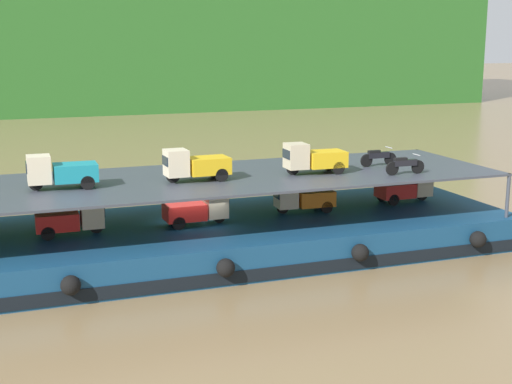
{
  "coord_description": "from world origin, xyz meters",
  "views": [
    {
      "loc": [
        -7.97,
        -29.42,
        9.4
      ],
      "look_at": [
        2.86,
        0.0,
        2.7
      ],
      "focal_mm": 50.7,
      "sensor_mm": 36.0,
      "label": 1
    }
  ],
  "objects_px": {
    "mini_truck_lower_fore": "(303,197)",
    "mini_truck_upper_fore": "(196,165)",
    "mini_truck_lower_mid": "(197,209)",
    "mini_truck_upper_bow": "(314,158)",
    "motorcycle_upper_centre": "(378,157)",
    "mini_truck_lower_bow": "(405,188)",
    "cargo_barge": "(195,241)",
    "mini_truck_upper_mid": "(61,172)",
    "motorcycle_upper_port": "(405,165)",
    "mini_truck_lower_aft": "(71,219)"
  },
  "relations": [
    {
      "from": "mini_truck_lower_fore",
      "to": "mini_truck_upper_fore",
      "type": "distance_m",
      "value": 5.79
    },
    {
      "from": "mini_truck_lower_mid",
      "to": "mini_truck_lower_fore",
      "type": "bearing_deg",
      "value": 6.19
    },
    {
      "from": "mini_truck_upper_bow",
      "to": "motorcycle_upper_centre",
      "type": "bearing_deg",
      "value": 10.74
    },
    {
      "from": "mini_truck_lower_mid",
      "to": "mini_truck_lower_bow",
      "type": "bearing_deg",
      "value": 4.09
    },
    {
      "from": "cargo_barge",
      "to": "mini_truck_upper_fore",
      "type": "distance_m",
      "value": 3.48
    },
    {
      "from": "cargo_barge",
      "to": "mini_truck_upper_mid",
      "type": "distance_m",
      "value": 6.49
    },
    {
      "from": "mini_truck_lower_bow",
      "to": "mini_truck_upper_bow",
      "type": "relative_size",
      "value": 0.99
    },
    {
      "from": "mini_truck_lower_fore",
      "to": "motorcycle_upper_port",
      "type": "bearing_deg",
      "value": -35.65
    },
    {
      "from": "mini_truck_upper_bow",
      "to": "motorcycle_upper_port",
      "type": "distance_m",
      "value": 4.02
    },
    {
      "from": "mini_truck_upper_mid",
      "to": "mini_truck_upper_fore",
      "type": "distance_m",
      "value": 5.46
    },
    {
      "from": "motorcycle_upper_port",
      "to": "motorcycle_upper_centre",
      "type": "bearing_deg",
      "value": 90.94
    },
    {
      "from": "motorcycle_upper_port",
      "to": "mini_truck_lower_bow",
      "type": "bearing_deg",
      "value": 56.83
    },
    {
      "from": "cargo_barge",
      "to": "mini_truck_lower_bow",
      "type": "relative_size",
      "value": 10.47
    },
    {
      "from": "mini_truck_lower_bow",
      "to": "motorcycle_upper_centre",
      "type": "relative_size",
      "value": 1.44
    },
    {
      "from": "mini_truck_lower_mid",
      "to": "mini_truck_upper_mid",
      "type": "xyz_separation_m",
      "value": [
        -5.58,
        -0.02,
        2.0
      ]
    },
    {
      "from": "mini_truck_lower_fore",
      "to": "mini_truck_lower_bow",
      "type": "xyz_separation_m",
      "value": [
        5.56,
        0.2,
        0.0
      ]
    },
    {
      "from": "mini_truck_upper_fore",
      "to": "motorcycle_upper_centre",
      "type": "relative_size",
      "value": 1.46
    },
    {
      "from": "mini_truck_lower_aft",
      "to": "motorcycle_upper_port",
      "type": "relative_size",
      "value": 1.46
    },
    {
      "from": "mini_truck_lower_fore",
      "to": "mini_truck_upper_fore",
      "type": "relative_size",
      "value": 1.01
    },
    {
      "from": "mini_truck_lower_bow",
      "to": "motorcycle_upper_centre",
      "type": "height_order",
      "value": "motorcycle_upper_centre"
    },
    {
      "from": "cargo_barge",
      "to": "mini_truck_lower_aft",
      "type": "relative_size",
      "value": 10.39
    },
    {
      "from": "mini_truck_lower_fore",
      "to": "mini_truck_lower_bow",
      "type": "bearing_deg",
      "value": 2.11
    },
    {
      "from": "mini_truck_upper_mid",
      "to": "mini_truck_upper_fore",
      "type": "bearing_deg",
      "value": -3.44
    },
    {
      "from": "mini_truck_lower_mid",
      "to": "mini_truck_upper_fore",
      "type": "height_order",
      "value": "mini_truck_upper_fore"
    },
    {
      "from": "mini_truck_lower_bow",
      "to": "motorcycle_upper_centre",
      "type": "distance_m",
      "value": 2.64
    },
    {
      "from": "mini_truck_lower_mid",
      "to": "motorcycle_upper_port",
      "type": "relative_size",
      "value": 1.45
    },
    {
      "from": "mini_truck_lower_aft",
      "to": "mini_truck_upper_fore",
      "type": "height_order",
      "value": "mini_truck_upper_fore"
    },
    {
      "from": "mini_truck_lower_aft",
      "to": "motorcycle_upper_centre",
      "type": "xyz_separation_m",
      "value": [
        14.16,
        0.02,
        1.74
      ]
    },
    {
      "from": "mini_truck_upper_bow",
      "to": "mini_truck_lower_fore",
      "type": "bearing_deg",
      "value": 90.96
    },
    {
      "from": "mini_truck_lower_mid",
      "to": "motorcycle_upper_centre",
      "type": "relative_size",
      "value": 1.45
    },
    {
      "from": "motorcycle_upper_centre",
      "to": "motorcycle_upper_port",
      "type": "bearing_deg",
      "value": -89.06
    },
    {
      "from": "cargo_barge",
      "to": "motorcycle_upper_centre",
      "type": "relative_size",
      "value": 15.11
    },
    {
      "from": "mini_truck_lower_bow",
      "to": "motorcycle_upper_port",
      "type": "distance_m",
      "value": 3.83
    },
    {
      "from": "mini_truck_lower_fore",
      "to": "mini_truck_upper_mid",
      "type": "distance_m",
      "value": 11.01
    },
    {
      "from": "mini_truck_lower_bow",
      "to": "mini_truck_upper_bow",
      "type": "height_order",
      "value": "mini_truck_upper_bow"
    },
    {
      "from": "mini_truck_lower_fore",
      "to": "mini_truck_upper_bow",
      "type": "distance_m",
      "value": 2.26
    },
    {
      "from": "mini_truck_upper_fore",
      "to": "motorcycle_upper_port",
      "type": "xyz_separation_m",
      "value": [
        9.05,
        -1.73,
        -0.26
      ]
    },
    {
      "from": "mini_truck_upper_mid",
      "to": "mini_truck_upper_bow",
      "type": "height_order",
      "value": "same"
    },
    {
      "from": "mini_truck_lower_fore",
      "to": "mini_truck_lower_mid",
      "type": "bearing_deg",
      "value": -173.81
    },
    {
      "from": "mini_truck_upper_mid",
      "to": "mini_truck_lower_mid",
      "type": "bearing_deg",
      "value": 0.22
    },
    {
      "from": "cargo_barge",
      "to": "mini_truck_lower_fore",
      "type": "height_order",
      "value": "mini_truck_lower_fore"
    },
    {
      "from": "mini_truck_lower_fore",
      "to": "mini_truck_upper_fore",
      "type": "height_order",
      "value": "mini_truck_upper_fore"
    },
    {
      "from": "cargo_barge",
      "to": "mini_truck_upper_bow",
      "type": "height_order",
      "value": "mini_truck_upper_bow"
    },
    {
      "from": "mini_truck_lower_aft",
      "to": "mini_truck_upper_mid",
      "type": "bearing_deg",
      "value": -147.04
    },
    {
      "from": "mini_truck_lower_fore",
      "to": "motorcycle_upper_centre",
      "type": "distance_m",
      "value": 4.07
    },
    {
      "from": "cargo_barge",
      "to": "mini_truck_upper_fore",
      "type": "height_order",
      "value": "mini_truck_upper_fore"
    },
    {
      "from": "mini_truck_lower_aft",
      "to": "mini_truck_lower_mid",
      "type": "bearing_deg",
      "value": -1.99
    },
    {
      "from": "mini_truck_lower_fore",
      "to": "mini_truck_upper_mid",
      "type": "relative_size",
      "value": 1.01
    },
    {
      "from": "mini_truck_upper_fore",
      "to": "motorcycle_upper_centre",
      "type": "height_order",
      "value": "mini_truck_upper_fore"
    },
    {
      "from": "mini_truck_lower_mid",
      "to": "mini_truck_upper_bow",
      "type": "bearing_deg",
      "value": -5.31
    }
  ]
}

